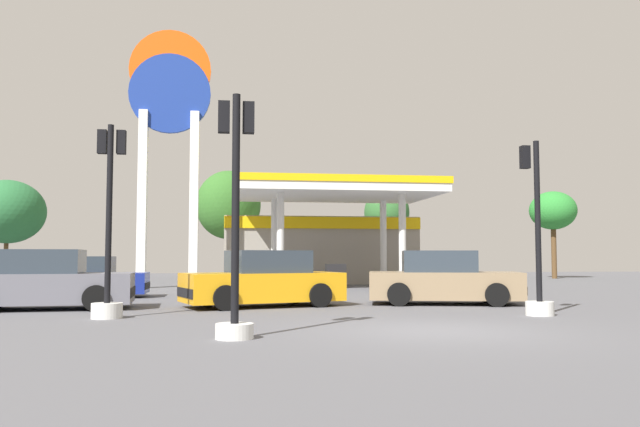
# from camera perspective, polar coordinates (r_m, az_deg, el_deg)

# --- Properties ---
(ground_plane) EXTENTS (90.00, 90.00, 0.00)m
(ground_plane) POSITION_cam_1_polar(r_m,az_deg,el_deg) (12.87, 10.03, -10.18)
(ground_plane) COLOR #56565B
(ground_plane) RESTS_ON ground
(gas_station) EXTENTS (10.16, 12.16, 4.83)m
(gas_station) POSITION_cam_1_polar(r_m,az_deg,el_deg) (34.67, -0.05, -2.58)
(gas_station) COLOR gray
(gas_station) RESTS_ON ground
(station_pole_sign) EXTENTS (3.77, 0.56, 12.07)m
(station_pole_sign) POSITION_cam_1_polar(r_m,az_deg,el_deg) (31.11, -13.17, 7.72)
(station_pole_sign) COLOR white
(station_pole_sign) RESTS_ON ground
(car_0) EXTENTS (4.82, 2.86, 1.61)m
(car_0) POSITION_cam_1_polar(r_m,az_deg,el_deg) (19.95, 10.83, -5.79)
(car_0) COLOR black
(car_0) RESTS_ON ground
(car_1) EXTENTS (4.67, 2.34, 1.63)m
(car_1) POSITION_cam_1_polar(r_m,az_deg,el_deg) (19.17, -23.12, -5.61)
(car_1) COLOR black
(car_1) RESTS_ON ground
(car_2) EXTENTS (4.06, 1.88, 1.45)m
(car_2) POSITION_cam_1_polar(r_m,az_deg,el_deg) (24.18, -19.85, -5.46)
(car_2) COLOR black
(car_2) RESTS_ON ground
(car_3) EXTENTS (4.84, 3.10, 1.61)m
(car_3) POSITION_cam_1_polar(r_m,az_deg,el_deg) (18.73, -5.03, -5.98)
(car_3) COLOR black
(car_3) RESTS_ON ground
(traffic_signal_0) EXTENTS (0.71, 0.71, 4.55)m
(traffic_signal_0) POSITION_cam_1_polar(r_m,az_deg,el_deg) (15.91, -18.20, -3.17)
(traffic_signal_0) COLOR silver
(traffic_signal_0) RESTS_ON ground
(traffic_signal_1) EXTENTS (0.68, 0.70, 4.30)m
(traffic_signal_1) POSITION_cam_1_polar(r_m,az_deg,el_deg) (16.70, 18.66, -4.23)
(traffic_signal_1) COLOR silver
(traffic_signal_1) RESTS_ON ground
(traffic_signal_2) EXTENTS (0.67, 0.69, 4.33)m
(traffic_signal_2) POSITION_cam_1_polar(r_m,az_deg,el_deg) (11.50, -7.50, -2.24)
(traffic_signal_2) COLOR silver
(traffic_signal_2) RESTS_ON ground
(tree_0) EXTENTS (4.37, 4.37, 5.98)m
(tree_0) POSITION_cam_1_polar(r_m,az_deg,el_deg) (42.35, -25.93, 0.14)
(tree_0) COLOR brown
(tree_0) RESTS_ON ground
(tree_1) EXTENTS (3.86, 3.86, 6.59)m
(tree_1) POSITION_cam_1_polar(r_m,az_deg,el_deg) (38.99, -8.10, 0.73)
(tree_1) COLOR brown
(tree_1) RESTS_ON ground
(tree_2) EXTENTS (2.90, 2.90, 5.83)m
(tree_2) POSITION_cam_1_polar(r_m,az_deg,el_deg) (41.66, 5.93, 0.08)
(tree_2) COLOR brown
(tree_2) RESTS_ON ground
(tree_3) EXTENTS (3.05, 3.05, 5.75)m
(tree_3) POSITION_cam_1_polar(r_m,az_deg,el_deg) (45.25, 19.91, 0.20)
(tree_3) COLOR brown
(tree_3) RESTS_ON ground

